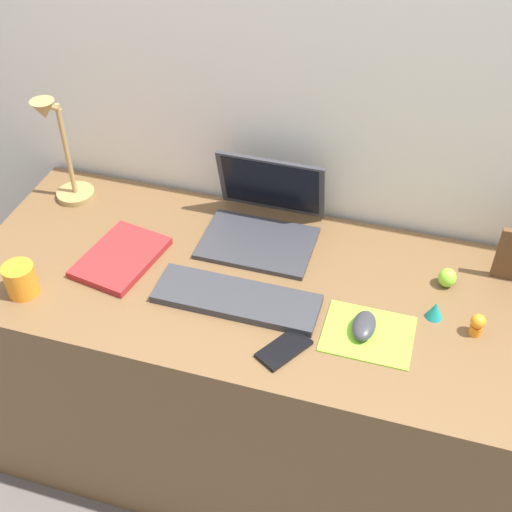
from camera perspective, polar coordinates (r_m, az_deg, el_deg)
ground_plane at (r=2.30m, az=0.63°, el=-15.84°), size 6.00×6.00×0.00m
back_wall at (r=1.98m, az=3.76°, el=5.44°), size 2.76×0.05×1.56m
desk at (r=2.00m, az=0.71°, el=-10.08°), size 1.56×0.65×0.74m
laptop at (r=1.86m, az=0.65°, el=3.29°), size 0.30×0.27×0.21m
keyboard at (r=1.68m, az=-1.64°, el=-3.59°), size 0.41×0.13×0.02m
mousepad at (r=1.63m, az=9.36°, el=-6.46°), size 0.21×0.17×0.00m
mouse at (r=1.62m, az=9.03°, el=-5.78°), size 0.06×0.10×0.03m
cell_phone at (r=1.58m, az=2.36°, el=-7.78°), size 0.12×0.14×0.01m
desk_lamp at (r=1.98m, az=-15.97°, el=8.23°), size 0.11×0.15×0.35m
notebook_pad at (r=1.83m, az=-11.25°, el=-0.11°), size 0.21×0.27×0.02m
coffee_mug at (r=1.78m, az=-19.10°, el=-1.89°), size 0.08×0.08×0.08m
toy_figurine_teal at (r=1.69m, az=14.76°, el=-4.41°), size 0.04×0.04×0.05m
toy_figurine_orange at (r=1.67m, az=18.05°, el=-5.45°), size 0.04×0.04×0.06m
toy_figurine_lime at (r=1.78m, az=15.72°, el=-1.76°), size 0.05×0.05×0.05m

